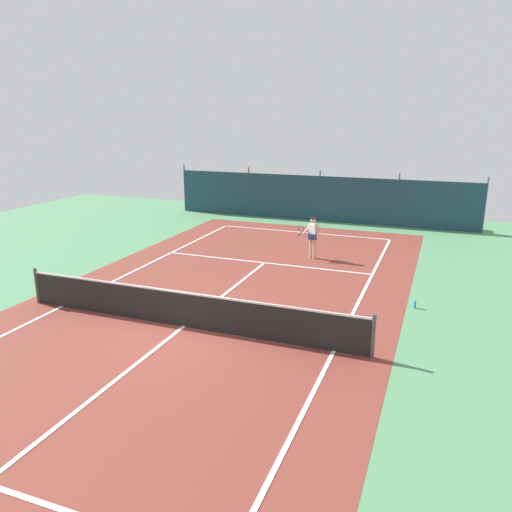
# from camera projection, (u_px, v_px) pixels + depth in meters

# --- Properties ---
(ground_plane) EXTENTS (36.00, 36.00, 0.00)m
(ground_plane) POSITION_uv_depth(u_px,v_px,m) (184.00, 327.00, 13.50)
(ground_plane) COLOR #4C8456
(court_surface) EXTENTS (11.02, 26.60, 0.01)m
(court_surface) POSITION_uv_depth(u_px,v_px,m) (184.00, 326.00, 13.50)
(court_surface) COLOR brown
(court_surface) RESTS_ON ground
(tennis_net) EXTENTS (10.12, 0.10, 1.10)m
(tennis_net) POSITION_uv_depth(u_px,v_px,m) (183.00, 309.00, 13.36)
(tennis_net) COLOR black
(tennis_net) RESTS_ON ground
(back_fence) EXTENTS (16.30, 0.98, 2.70)m
(back_fence) POSITION_uv_depth(u_px,v_px,m) (321.00, 207.00, 27.18)
(back_fence) COLOR #1E3D4C
(back_fence) RESTS_ON ground
(tennis_player) EXTENTS (0.85, 0.64, 1.64)m
(tennis_player) POSITION_uv_depth(u_px,v_px,m) (313.00, 235.00, 19.68)
(tennis_player) COLOR #D8AD8C
(tennis_player) RESTS_ON ground
(tennis_ball_near_player) EXTENTS (0.07, 0.07, 0.07)m
(tennis_ball_near_player) POSITION_uv_depth(u_px,v_px,m) (364.00, 237.00, 23.19)
(tennis_ball_near_player) COLOR #CCDB33
(tennis_ball_near_player) RESTS_ON ground
(parked_car) EXTENTS (2.07, 4.23, 1.68)m
(parked_car) POSITION_uv_depth(u_px,v_px,m) (367.00, 200.00, 28.49)
(parked_car) COLOR navy
(parked_car) RESTS_ON ground
(water_bottle) EXTENTS (0.08, 0.08, 0.24)m
(water_bottle) POSITION_uv_depth(u_px,v_px,m) (415.00, 304.00, 14.76)
(water_bottle) COLOR #338CD8
(water_bottle) RESTS_ON ground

